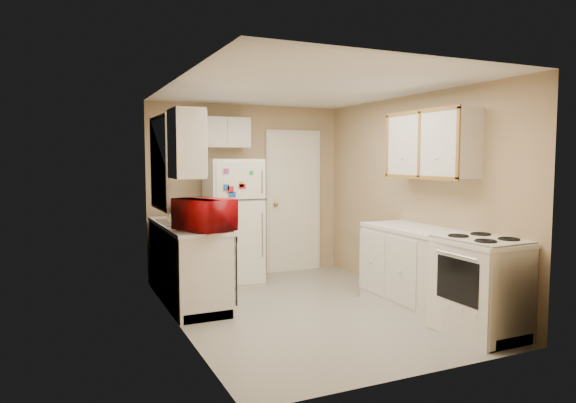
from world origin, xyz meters
name	(u,v)px	position (x,y,z in m)	size (l,w,h in m)	color
floor	(307,309)	(0.00, 0.00, 0.00)	(3.80, 3.80, 0.00)	#ADA99E
ceiling	(307,88)	(0.00, 0.00, 2.40)	(3.80, 3.80, 0.00)	white
wall_left	(178,205)	(-1.40, 0.00, 1.20)	(3.80, 3.80, 0.00)	tan
wall_right	(412,196)	(1.40, 0.00, 1.20)	(3.80, 3.80, 0.00)	tan
wall_back	(247,190)	(0.00, 1.90, 1.20)	(2.80, 2.80, 0.00)	tan
wall_front	(421,219)	(0.00, -1.90, 1.20)	(2.80, 2.80, 0.00)	tan
left_counter	(188,262)	(-1.10, 0.90, 0.45)	(0.60, 1.80, 0.90)	silver
dishwasher	(227,266)	(-0.81, 0.30, 0.49)	(0.03, 0.58, 0.72)	black
sink	(184,226)	(-1.10, 1.05, 0.86)	(0.54, 0.74, 0.16)	gray
microwave	(205,216)	(-1.06, 0.25, 1.05)	(0.34, 0.61, 0.40)	#970609
soap_bottle	(175,212)	(-1.15, 1.33, 1.00)	(0.08, 0.08, 0.18)	white
window_blinds	(161,163)	(-1.36, 1.05, 1.60)	(0.10, 0.98, 1.08)	silver
upper_cabinet_left	(187,144)	(-1.25, 0.22, 1.80)	(0.30, 0.45, 0.70)	silver
refrigerator	(233,221)	(-0.35, 1.50, 0.82)	(0.68, 0.66, 1.65)	white
cabinet_over_fridge	(223,133)	(-0.40, 1.75, 2.00)	(0.70, 0.30, 0.40)	silver
interior_door	(293,202)	(0.70, 1.86, 1.02)	(0.86, 0.06, 2.08)	white
right_counter	(436,275)	(1.10, -0.80, 0.45)	(0.60, 2.00, 0.90)	silver
stove	(482,286)	(1.13, -1.40, 0.46)	(0.62, 0.76, 0.93)	white
upper_cabinet_right	(431,145)	(1.25, -0.50, 1.80)	(0.30, 1.20, 0.70)	silver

